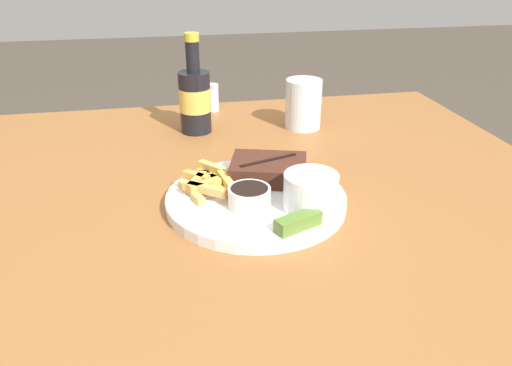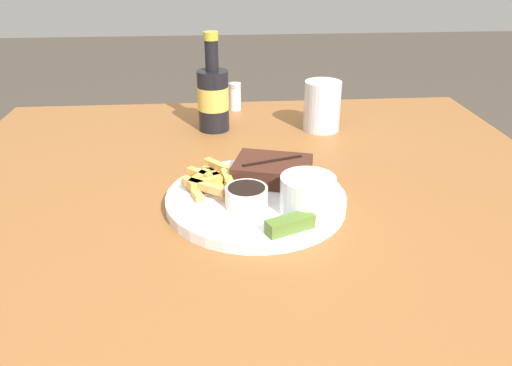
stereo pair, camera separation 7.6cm
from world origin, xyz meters
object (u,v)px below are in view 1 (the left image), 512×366
steak_portion (269,169)px  drinking_glass (303,104)px  fork_utensil (209,196)px  dipping_sauce_cup (249,196)px  knife_utensil (252,184)px  coleslaw_cup (311,190)px  beer_bottle (195,98)px  pickle_spear (298,222)px  dinner_plate (256,200)px  salt_shaker (213,97)px

steak_portion → drinking_glass: size_ratio=1.35×
steak_portion → fork_utensil: size_ratio=1.06×
dipping_sauce_cup → knife_utensil: dipping_sauce_cup is taller
coleslaw_cup → beer_bottle: (-0.13, 0.41, 0.03)m
knife_utensil → pickle_spear: bearing=-155.4°
beer_bottle → dipping_sauce_cup: bearing=-83.1°
dinner_plate → knife_utensil: (-0.00, 0.03, 0.01)m
dipping_sauce_cup → beer_bottle: size_ratio=0.30×
coleslaw_cup → fork_utensil: coleslaw_cup is taller
steak_portion → salt_shaker: (-0.04, 0.43, -0.00)m
steak_portion → drinking_glass: (0.14, 0.28, 0.02)m
dipping_sauce_cup → beer_bottle: bearing=96.9°
steak_portion → coleslaw_cup: bearing=-70.8°
dinner_plate → pickle_spear: pickle_spear is taller
fork_utensil → steak_portion: bearing=29.1°
fork_utensil → knife_utensil: bearing=25.0°
dinner_plate → salt_shaker: salt_shaker is taller
coleslaw_cup → knife_utensil: size_ratio=0.48×
salt_shaker → dipping_sauce_cup: bearing=-90.5°
coleslaw_cup → drinking_glass: 0.40m
dinner_plate → pickle_spear: 0.12m
steak_portion → beer_bottle: size_ratio=0.69×
steak_portion → pickle_spear: bearing=-87.7°
coleslaw_cup → salt_shaker: 0.55m
drinking_glass → pickle_spear: bearing=-106.5°
drinking_glass → fork_utensil: bearing=-126.6°
coleslaw_cup → dipping_sauce_cup: 0.09m
steak_portion → fork_utensil: steak_portion is taller
dinner_plate → salt_shaker: size_ratio=4.31×
steak_portion → fork_utensil: bearing=-155.4°
knife_utensil → beer_bottle: 0.33m
dipping_sauce_cup → drinking_glass: drinking_glass is taller
fork_utensil → salt_shaker: salt_shaker is taller
knife_utensil → drinking_glass: (0.17, 0.30, 0.03)m
steak_portion → dipping_sauce_cup: (-0.05, -0.09, 0.00)m
steak_portion → beer_bottle: bearing=107.8°
steak_portion → drinking_glass: 0.31m
steak_portion → coleslaw_cup: coleslaw_cup is taller
knife_utensil → dipping_sauce_cup: bearing=176.3°
fork_utensil → salt_shaker: (0.06, 0.48, 0.01)m
pickle_spear → salt_shaker: 0.59m
dinner_plate → knife_utensil: bearing=91.8°
salt_shaker → knife_utensil: bearing=-88.6°
beer_bottle → fork_utensil: bearing=-91.6°
drinking_glass → knife_utensil: bearing=-119.6°
beer_bottle → dinner_plate: bearing=-79.7°
steak_portion → dipping_sauce_cup: 0.10m
fork_utensil → dipping_sauce_cup: bearing=-32.4°
coleslaw_cup → dipping_sauce_cup: bearing=166.5°
steak_portion → knife_utensil: size_ratio=0.86×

